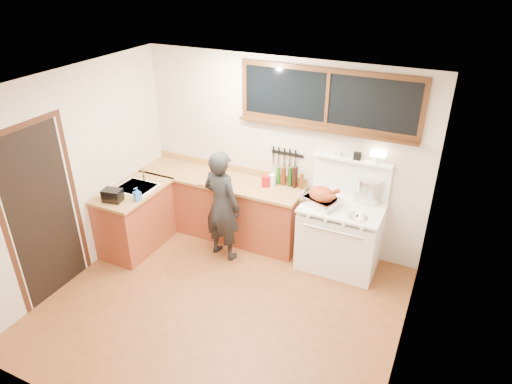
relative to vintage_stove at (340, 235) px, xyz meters
The scene contains 20 objects.
ground_plane 1.79m from the vintage_stove, 125.35° to the right, with size 4.00×3.50×0.02m, color brown.
room_shell 2.10m from the vintage_stove, 125.35° to the right, with size 4.10×3.60×2.65m.
counter_back 1.80m from the vintage_stove, behind, with size 2.44×0.64×1.00m.
counter_left 2.81m from the vintage_stove, 163.78° to the right, with size 0.64×1.09×0.90m.
sink_unit 2.80m from the vintage_stove, 165.18° to the right, with size 0.50×0.45×0.37m.
vintage_stove is the anchor object (origin of this frame).
back_window 1.67m from the vintage_stove, 142.44° to the left, with size 2.32×0.13×0.77m.
left_doorway 3.63m from the vintage_stove, 146.76° to the right, with size 0.02×1.04×2.17m.
knife_strip 1.29m from the vintage_stove, 160.76° to the left, with size 0.46×0.03×0.28m.
man 1.59m from the vintage_stove, 162.89° to the right, with size 0.62×0.47×1.55m.
soap_bottle 2.68m from the vintage_stove, 157.81° to the right, with size 0.11×0.11×0.18m.
toaster 2.98m from the vintage_stove, 157.05° to the right, with size 0.26×0.21×0.16m.
cutting_board 1.85m from the vintage_stove, behind, with size 0.46×0.38×0.14m.
roast_turkey 0.60m from the vintage_stove, 162.00° to the right, with size 0.52×0.45×0.25m.
stockpot 0.70m from the vintage_stove, 47.78° to the left, with size 0.44×0.44×0.31m.
saucepan 0.55m from the vintage_stove, 61.49° to the left, with size 0.16×0.27×0.10m.
pot_lid 0.54m from the vintage_stove, 41.52° to the right, with size 0.27×0.27×0.04m.
coffee_tin 1.22m from the vintage_stove, behind, with size 0.13×0.12×0.16m.
pitcher 1.16m from the vintage_stove, behind, with size 0.12×0.12×0.17m.
bottle_cluster 1.02m from the vintage_stove, 165.03° to the left, with size 0.40×0.07×0.30m.
Camera 1 is at (2.14, -3.57, 3.74)m, focal length 32.00 mm.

